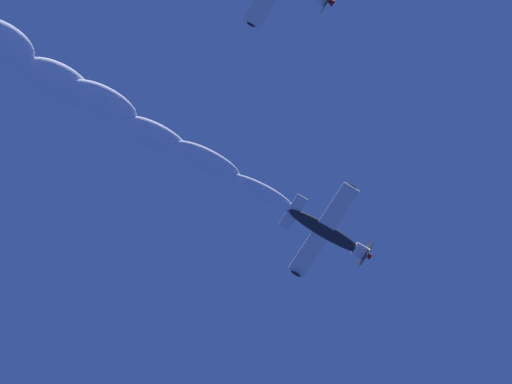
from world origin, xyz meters
TOP-DOWN VIEW (x-y plane):
  - airplane_lead at (4.66, 3.82)m, footprint 7.71×6.91m
  - smoke_trail_lead at (-0.64, 22.29)m, footprint 9.13×25.32m

SIDE VIEW (x-z plane):
  - airplane_lead at x=4.66m, z-range 74.02..76.70m
  - smoke_trail_lead at x=-0.64m, z-range 74.76..78.26m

